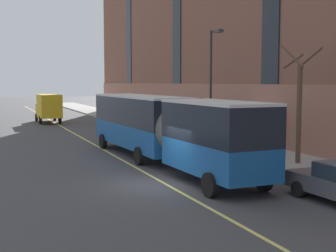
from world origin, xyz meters
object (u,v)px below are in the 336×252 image
parked_car_silver_4 (138,126)px  box_truck (48,107)px  street_tree_mid_block (299,105)px  street_lamp (212,77)px  city_bus (162,126)px  parked_car_green_1 (111,119)px

parked_car_silver_4 → box_truck: (-5.57, 15.00, 1.00)m
box_truck → street_tree_mid_block: 33.86m
street_lamp → city_bus: bearing=-142.7°
parked_car_silver_4 → street_tree_mid_block: bearing=-78.9°
box_truck → street_lamp: bearing=-74.1°
parked_car_green_1 → street_tree_mid_block: size_ratio=0.69×
street_tree_mid_block → parked_car_green_1: bearing=97.8°
parked_car_green_1 → street_lamp: 19.82m
parked_car_silver_4 → street_lamp: size_ratio=0.61×
city_bus → street_tree_mid_block: 7.49m
parked_car_green_1 → city_bus: bearing=-97.7°
street_tree_mid_block → box_truck: bearing=105.5°
city_bus → parked_car_green_1: city_bus is taller
parked_car_silver_4 → parked_car_green_1: bearing=90.8°
city_bus → box_truck: size_ratio=2.69×
city_bus → parked_car_green_1: size_ratio=4.12×
city_bus → street_tree_mid_block: size_ratio=2.84×
street_tree_mid_block → city_bus: bearing=155.0°
city_bus → street_lamp: size_ratio=2.34×
street_lamp → box_truck: bearing=105.9°
city_bus → box_truck: bearing=94.5°
parked_car_green_1 → street_tree_mid_block: bearing=-82.2°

